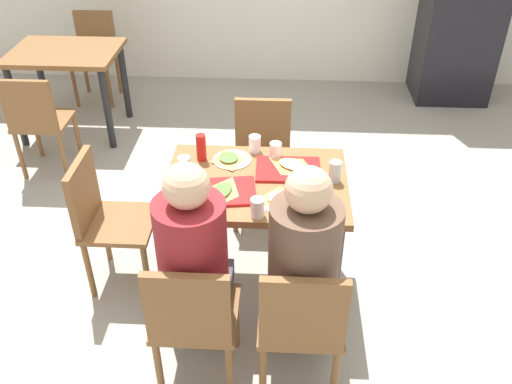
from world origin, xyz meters
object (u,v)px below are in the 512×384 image
(paper_plate_near_edge, at_px, (283,203))
(pizza_slice_a, at_px, (222,191))
(paper_plate_center, at_px, (232,160))
(drink_fridge, at_px, (464,1))
(pizza_slice_d, at_px, (282,198))
(pizza_slice_c, at_px, (229,158))
(tray_red_far, at_px, (288,169))
(plastic_cup_b, at_px, (258,208))
(foil_bundle, at_px, (178,172))
(tray_red_near, at_px, (222,192))
(background_chair_near, at_px, (38,119))
(person_in_brown_jacket, at_px, (303,261))
(chair_left_end, at_px, (104,214))
(chair_near_left, at_px, (193,317))
(chair_far_side, at_px, (262,152))
(chair_near_right, at_px, (301,322))
(condiment_bottle, at_px, (201,147))
(background_chair_far, at_px, (95,50))
(person_in_red, at_px, (194,257))
(plastic_cup_a, at_px, (255,144))
(soda_can, at_px, (335,172))
(plastic_cup_c, at_px, (184,165))
(plastic_cup_d, at_px, (276,151))
(pizza_slice_b, at_px, (292,165))
(main_table, at_px, (256,198))
(background_table, at_px, (67,65))

(paper_plate_near_edge, distance_m, pizza_slice_a, 0.33)
(paper_plate_center, xyz_separation_m, drink_fridge, (1.94, 2.65, 0.19))
(pizza_slice_d, bearing_deg, pizza_slice_c, 129.31)
(tray_red_far, xyz_separation_m, drink_fridge, (1.62, 2.74, 0.19))
(plastic_cup_b, xyz_separation_m, foil_bundle, (-0.45, 0.30, 0.00))
(tray_red_near, relative_size, background_chair_near, 0.43)
(background_chair_near, bearing_deg, tray_red_near, -39.76)
(pizza_slice_a, bearing_deg, person_in_brown_jacket, -48.00)
(pizza_slice_a, relative_size, foil_bundle, 2.52)
(chair_left_end, height_order, pizza_slice_d, chair_left_end)
(chair_near_left, distance_m, plastic_cup_b, 0.61)
(chair_far_side, height_order, background_chair_near, same)
(chair_near_right, bearing_deg, condiment_bottle, 120.92)
(tray_red_far, bearing_deg, condiment_bottle, 169.50)
(tray_red_far, distance_m, drink_fridge, 3.19)
(pizza_slice_c, bearing_deg, drink_fridge, 53.50)
(drink_fridge, xyz_separation_m, background_chair_far, (-3.52, -0.22, -0.46))
(pizza_slice_a, bearing_deg, chair_near_right, -55.30)
(chair_near_left, xyz_separation_m, paper_plate_near_edge, (0.40, 0.55, 0.27))
(person_in_red, relative_size, paper_plate_center, 5.68)
(plastic_cup_a, bearing_deg, chair_far_side, 86.75)
(paper_plate_near_edge, xyz_separation_m, pizza_slice_c, (-0.32, 0.40, 0.01))
(pizza_slice_a, relative_size, plastic_cup_a, 2.52)
(paper_plate_center, xyz_separation_m, soda_can, (0.57, -0.18, 0.06))
(background_chair_far, bearing_deg, tray_red_far, -52.96)
(paper_plate_center, relative_size, soda_can, 1.80)
(background_chair_far, bearing_deg, pizza_slice_a, -60.75)
(tray_red_far, relative_size, paper_plate_center, 1.64)
(plastic_cup_c, bearing_deg, drink_fridge, 51.86)
(chair_near_left, relative_size, foil_bundle, 8.40)
(chair_near_right, distance_m, paper_plate_near_edge, 0.62)
(pizza_slice_c, bearing_deg, tray_red_far, -13.95)
(foil_bundle, relative_size, drink_fridge, 0.05)
(plastic_cup_b, bearing_deg, plastic_cup_d, 82.32)
(tray_red_far, bearing_deg, pizza_slice_b, 37.33)
(chair_near_right, height_order, condiment_bottle, condiment_bottle)
(chair_left_end, xyz_separation_m, person_in_brown_jacket, (1.13, -0.61, 0.25))
(chair_near_right, xyz_separation_m, background_chair_near, (-1.98, 1.92, 0.00))
(person_in_red, xyz_separation_m, plastic_cup_b, (0.27, 0.30, 0.07))
(drink_fridge, bearing_deg, plastic_cup_b, -119.23)
(person_in_red, bearing_deg, background_chair_near, 129.76)
(main_table, bearing_deg, background_chair_near, 146.06)
(background_table, bearing_deg, soda_can, -41.13)
(drink_fridge, bearing_deg, background_table, -164.84)
(paper_plate_near_edge, bearing_deg, chair_near_right, -79.73)
(tray_red_far, bearing_deg, chair_left_end, -174.01)
(pizza_slice_c, xyz_separation_m, background_table, (-1.56, 1.70, -0.15))
(main_table, height_order, chair_near_right, chair_near_right)
(pizza_slice_b, bearing_deg, chair_near_left, -116.85)
(person_in_brown_jacket, relative_size, background_table, 1.39)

